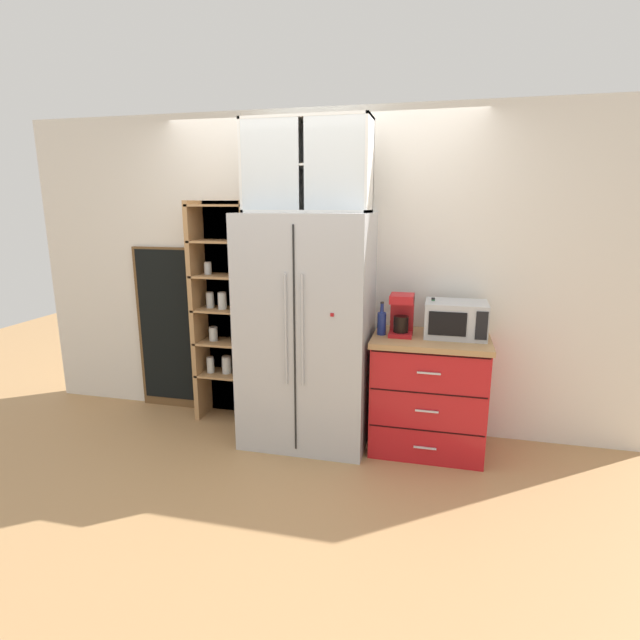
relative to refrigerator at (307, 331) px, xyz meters
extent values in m
plane|color=tan|center=(0.00, -0.01, -0.89)|extent=(10.87, 10.87, 0.00)
cube|color=silver|center=(0.00, 0.39, 0.39)|extent=(5.16, 0.10, 2.55)
cube|color=#B7BABF|center=(0.00, 0.00, 0.00)|extent=(0.96, 0.68, 1.77)
cube|color=black|center=(0.00, -0.35, 0.00)|extent=(0.01, 0.01, 1.63)
cylinder|color=#B7BABF|center=(-0.06, -0.36, 0.09)|extent=(0.02, 0.02, 0.80)
cylinder|color=#B7BABF|center=(0.06, -0.36, 0.09)|extent=(0.02, 0.02, 0.80)
cube|color=#A8161C|center=(0.27, -0.35, 0.21)|extent=(0.02, 0.01, 0.02)
cube|color=brown|center=(-0.78, 0.36, 0.04)|extent=(0.56, 0.04, 1.86)
cube|color=tan|center=(-1.02, 0.21, 0.04)|extent=(0.04, 0.27, 1.86)
cube|color=tan|center=(-0.54, 0.21, 0.04)|extent=(0.04, 0.27, 1.86)
cube|color=tan|center=(-0.78, 0.21, -0.49)|extent=(0.50, 0.27, 0.02)
cylinder|color=silver|center=(-0.92, 0.19, -0.41)|extent=(0.06, 0.06, 0.13)
cylinder|color=white|center=(-0.92, 0.19, -0.43)|extent=(0.05, 0.05, 0.09)
cylinder|color=#B2B2B7|center=(-0.92, 0.19, -0.34)|extent=(0.06, 0.06, 0.01)
cylinder|color=silver|center=(-0.78, 0.21, -0.41)|extent=(0.08, 0.08, 0.14)
cylinder|color=brown|center=(-0.78, 0.21, -0.43)|extent=(0.07, 0.07, 0.09)
cylinder|color=#B2B2B7|center=(-0.78, 0.21, -0.34)|extent=(0.07, 0.07, 0.01)
cylinder|color=silver|center=(-0.64, 0.21, -0.42)|extent=(0.08, 0.08, 0.13)
cylinder|color=#CCB78C|center=(-0.64, 0.21, -0.44)|extent=(0.07, 0.07, 0.09)
cylinder|color=#B2B2B7|center=(-0.64, 0.21, -0.35)|extent=(0.08, 0.08, 0.01)
cube|color=tan|center=(-0.78, 0.21, -0.20)|extent=(0.50, 0.27, 0.02)
cylinder|color=silver|center=(-0.89, 0.21, -0.14)|extent=(0.07, 0.07, 0.11)
cylinder|color=#B77A38|center=(-0.89, 0.21, -0.16)|extent=(0.06, 0.06, 0.07)
cylinder|color=#B2B2B7|center=(-0.89, 0.21, -0.08)|extent=(0.07, 0.07, 0.01)
cylinder|color=silver|center=(-0.68, 0.21, -0.13)|extent=(0.08, 0.08, 0.13)
cylinder|color=#E0C67F|center=(-0.68, 0.21, -0.15)|extent=(0.07, 0.07, 0.09)
cylinder|color=#B2B2B7|center=(-0.68, 0.21, -0.06)|extent=(0.08, 0.08, 0.01)
cube|color=tan|center=(-0.78, 0.21, 0.08)|extent=(0.50, 0.27, 0.02)
cylinder|color=silver|center=(-0.91, 0.22, 0.15)|extent=(0.07, 0.07, 0.12)
cylinder|color=#2D2D2D|center=(-0.91, 0.22, 0.13)|extent=(0.06, 0.06, 0.08)
cylinder|color=#B2B2B7|center=(-0.91, 0.22, 0.22)|extent=(0.06, 0.06, 0.01)
cylinder|color=silver|center=(-0.79, 0.19, 0.16)|extent=(0.07, 0.07, 0.13)
cylinder|color=white|center=(-0.79, 0.19, 0.14)|extent=(0.06, 0.06, 0.09)
cylinder|color=#B2B2B7|center=(-0.79, 0.19, 0.23)|extent=(0.07, 0.07, 0.01)
cylinder|color=silver|center=(-0.64, 0.21, 0.14)|extent=(0.08, 0.08, 0.10)
cylinder|color=beige|center=(-0.64, 0.21, 0.12)|extent=(0.07, 0.07, 0.07)
cylinder|color=#B2B2B7|center=(-0.64, 0.21, 0.20)|extent=(0.07, 0.07, 0.01)
cube|color=tan|center=(-0.78, 0.21, 0.37)|extent=(0.50, 0.27, 0.02)
cylinder|color=silver|center=(-0.92, 0.22, 0.42)|extent=(0.06, 0.06, 0.09)
cylinder|color=#382316|center=(-0.92, 0.22, 0.41)|extent=(0.05, 0.05, 0.06)
cylinder|color=#B2B2B7|center=(-0.92, 0.22, 0.47)|extent=(0.06, 0.06, 0.01)
cube|color=tan|center=(-0.78, 0.21, 0.65)|extent=(0.50, 0.27, 0.02)
cube|color=tan|center=(-0.78, 0.21, 0.94)|extent=(0.50, 0.27, 0.02)
cube|color=red|center=(0.93, 0.05, -0.46)|extent=(0.82, 0.58, 0.84)
cube|color=tan|center=(0.93, 0.05, -0.02)|extent=(0.85, 0.61, 0.04)
cube|color=black|center=(0.93, -0.24, -0.62)|extent=(0.80, 0.00, 0.01)
cube|color=silver|center=(0.93, -0.25, -0.75)|extent=(0.16, 0.01, 0.01)
cube|color=black|center=(0.93, -0.24, -0.34)|extent=(0.80, 0.00, 0.01)
cube|color=silver|center=(0.93, -0.25, -0.46)|extent=(0.16, 0.01, 0.01)
cube|color=black|center=(0.93, -0.24, -0.06)|extent=(0.80, 0.00, 0.01)
cube|color=silver|center=(0.93, -0.25, -0.18)|extent=(0.16, 0.01, 0.01)
cube|color=#B7BABF|center=(1.10, 0.10, 0.13)|extent=(0.44, 0.32, 0.26)
cube|color=black|center=(1.04, -0.06, 0.13)|extent=(0.26, 0.01, 0.17)
cube|color=black|center=(1.27, -0.06, 0.13)|extent=(0.08, 0.01, 0.20)
cube|color=red|center=(0.71, 0.03, 0.01)|extent=(0.17, 0.20, 0.03)
cube|color=red|center=(0.71, 0.10, 0.15)|extent=(0.17, 0.06, 0.30)
cube|color=red|center=(0.71, 0.03, 0.28)|extent=(0.17, 0.20, 0.06)
cylinder|color=black|center=(0.71, 0.02, 0.09)|extent=(0.11, 0.11, 0.12)
cylinder|color=silver|center=(0.93, 0.05, 0.04)|extent=(0.07, 0.07, 0.10)
torus|color=silver|center=(0.98, 0.05, 0.05)|extent=(0.05, 0.01, 0.05)
cylinder|color=navy|center=(0.56, 0.03, 0.08)|extent=(0.07, 0.07, 0.17)
cone|color=navy|center=(0.56, 0.03, 0.17)|extent=(0.07, 0.07, 0.04)
cylinder|color=navy|center=(0.56, 0.03, 0.20)|extent=(0.03, 0.03, 0.07)
cylinder|color=black|center=(0.56, 0.03, 0.24)|extent=(0.03, 0.03, 0.01)
cylinder|color=#285B33|center=(0.93, 0.11, 0.10)|extent=(0.06, 0.06, 0.20)
cone|color=#285B33|center=(0.93, 0.11, 0.20)|extent=(0.06, 0.06, 0.04)
cylinder|color=#285B33|center=(0.93, 0.11, 0.23)|extent=(0.03, 0.03, 0.07)
cylinder|color=black|center=(0.93, 0.11, 0.27)|extent=(0.03, 0.03, 0.01)
cube|color=silver|center=(0.00, 0.17, 1.21)|extent=(0.92, 0.02, 0.65)
cube|color=silver|center=(0.00, 0.02, 1.53)|extent=(0.92, 0.32, 0.02)
cube|color=silver|center=(0.00, 0.02, 0.90)|extent=(0.92, 0.32, 0.02)
cube|color=silver|center=(-0.45, 0.02, 1.21)|extent=(0.02, 0.32, 0.65)
cube|color=silver|center=(0.45, 0.02, 1.21)|extent=(0.02, 0.32, 0.65)
cube|color=silver|center=(0.00, 0.02, 1.21)|extent=(0.89, 0.30, 0.02)
cube|color=silver|center=(-0.23, -0.13, 1.21)|extent=(0.42, 0.01, 0.61)
cube|color=silver|center=(0.23, -0.13, 1.21)|extent=(0.42, 0.01, 0.61)
cylinder|color=silver|center=(-0.32, 0.02, 0.91)|extent=(0.05, 0.05, 0.00)
cylinder|color=silver|center=(-0.32, 0.02, 0.94)|extent=(0.01, 0.01, 0.07)
cone|color=silver|center=(-0.32, 0.02, 1.00)|extent=(0.06, 0.06, 0.05)
cylinder|color=silver|center=(-0.11, 0.02, 0.91)|extent=(0.05, 0.05, 0.00)
cylinder|color=silver|center=(-0.11, 0.02, 0.94)|extent=(0.01, 0.01, 0.07)
cone|color=silver|center=(-0.11, 0.02, 1.00)|extent=(0.06, 0.06, 0.05)
cylinder|color=silver|center=(0.11, 0.02, 0.91)|extent=(0.05, 0.05, 0.00)
cylinder|color=silver|center=(0.11, 0.02, 0.94)|extent=(0.01, 0.01, 0.07)
cone|color=silver|center=(0.11, 0.02, 1.00)|extent=(0.06, 0.06, 0.05)
cylinder|color=silver|center=(0.32, 0.02, 0.91)|extent=(0.05, 0.05, 0.00)
cylinder|color=silver|center=(0.32, 0.02, 0.94)|extent=(0.01, 0.01, 0.07)
cone|color=silver|center=(0.32, 0.02, 1.00)|extent=(0.06, 0.06, 0.05)
cylinder|color=white|center=(-0.28, 0.02, 1.25)|extent=(0.06, 0.06, 0.07)
cylinder|color=white|center=(0.28, 0.02, 1.25)|extent=(0.06, 0.06, 0.07)
cube|color=brown|center=(-1.38, 0.32, -0.15)|extent=(0.60, 0.04, 1.47)
cube|color=black|center=(-1.38, 0.30, -0.12)|extent=(0.54, 0.01, 1.37)
camera|label=1|loc=(0.96, -3.53, 0.94)|focal=27.67mm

